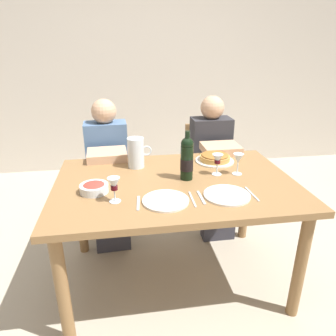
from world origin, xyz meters
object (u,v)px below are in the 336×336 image
at_px(dinner_plate_left_setting, 227,195).
at_px(chair_left, 109,171).
at_px(wine_glass_left_diner, 217,160).
at_px(diner_left, 108,168).
at_px(wine_bottle, 187,159).
at_px(dinner_plate_right_setting, 166,201).
at_px(water_pitcher, 136,154).
at_px(dining_table, 175,194).
at_px(wine_glass_centre, 238,159).
at_px(diner_right, 213,162).
at_px(wine_glass_right_diner, 114,185).
at_px(salad_bowl, 94,188).
at_px(baked_tart, 215,158).
at_px(chair_right, 206,165).

bearing_deg(dinner_plate_left_setting, chair_left, 122.15).
bearing_deg(wine_glass_left_diner, dinner_plate_left_setting, -96.31).
relative_size(dinner_plate_left_setting, diner_left, 0.23).
distance_m(wine_bottle, dinner_plate_right_setting, 0.36).
bearing_deg(water_pitcher, chair_left, 110.71).
height_order(wine_glass_left_diner, diner_left, diner_left).
relative_size(dining_table, dinner_plate_right_setting, 5.83).
height_order(water_pitcher, wine_glass_centre, water_pitcher).
height_order(dinner_plate_right_setting, diner_right, diner_right).
relative_size(wine_glass_right_diner, diner_right, 0.12).
bearing_deg(diner_left, wine_glass_centre, 142.75).
distance_m(chair_left, diner_right, 0.94).
distance_m(dining_table, salad_bowl, 0.51).
height_order(baked_tart, diner_left, diner_left).
height_order(baked_tart, chair_right, chair_right).
xyz_separation_m(wine_bottle, diner_left, (-0.52, 0.62, -0.28)).
relative_size(water_pitcher, dinner_plate_right_setting, 0.81).
xyz_separation_m(water_pitcher, chair_right, (0.68, 0.62, -0.36)).
bearing_deg(salad_bowl, dinner_plate_left_setting, -12.49).
bearing_deg(salad_bowl, wine_glass_centre, 8.12).
relative_size(baked_tart, dinner_plate_left_setting, 1.06).
xyz_separation_m(dinner_plate_left_setting, chair_left, (-0.71, 1.13, -0.27)).
xyz_separation_m(water_pitcher, wine_glass_centre, (0.65, -0.23, 0.01)).
height_order(water_pitcher, salad_bowl, water_pitcher).
height_order(water_pitcher, diner_right, diner_right).
bearing_deg(water_pitcher, dinner_plate_right_setting, -76.69).
xyz_separation_m(water_pitcher, diner_left, (-0.22, 0.36, -0.24)).
relative_size(wine_bottle, dinner_plate_left_setting, 1.19).
height_order(dinner_plate_right_setting, chair_right, chair_right).
height_order(water_pitcher, chair_right, water_pitcher).
distance_m(dining_table, chair_left, 1.01).
distance_m(dining_table, wine_glass_centre, 0.47).
relative_size(dining_table, chair_left, 1.72).
relative_size(water_pitcher, diner_right, 0.18).
bearing_deg(wine_glass_right_diner, wine_glass_left_diner, 23.06).
height_order(salad_bowl, wine_glass_left_diner, wine_glass_left_diner).
distance_m(wine_glass_centre, dinner_plate_right_setting, 0.62).
xyz_separation_m(wine_bottle, wine_glass_left_diner, (0.21, 0.04, -0.04)).
distance_m(wine_glass_left_diner, chair_left, 1.16).
xyz_separation_m(baked_tart, salad_bowl, (-0.84, -0.38, 0.00)).
relative_size(dinner_plate_right_setting, diner_left, 0.22).
xyz_separation_m(baked_tart, dinner_plate_left_setting, (-0.09, -0.55, -0.02)).
bearing_deg(dining_table, dinner_plate_left_setting, -43.94).
distance_m(baked_tart, diner_left, 0.88).
height_order(wine_glass_centre, chair_left, wine_glass_centre).
xyz_separation_m(dining_table, diner_left, (-0.44, 0.65, -0.05)).
bearing_deg(chair_left, diner_right, 163.57).
bearing_deg(wine_glass_centre, dinner_plate_left_setting, -119.78).
distance_m(baked_tart, chair_left, 1.03).
distance_m(water_pitcher, baked_tart, 0.58).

